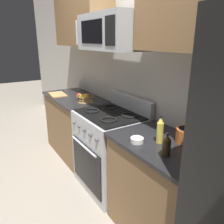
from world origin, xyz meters
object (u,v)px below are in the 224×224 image
at_px(prep_bowl, 137,140).
at_px(apple_loose, 79,96).
at_px(microwave, 112,32).
at_px(range_oven, 110,150).
at_px(bottle_oil, 160,130).
at_px(cutting_board, 58,94).
at_px(utensil_crock, 188,134).
at_px(fruit_basket, 85,98).
at_px(bottle_soy, 167,146).

bearing_deg(prep_bowl, apple_loose, 172.77).
bearing_deg(microwave, apple_loose, -179.18).
xyz_separation_m(range_oven, prep_bowl, (0.71, -0.18, 0.46)).
relative_size(apple_loose, bottle_oil, 0.34).
height_order(microwave, cutting_board, microwave).
distance_m(utensil_crock, fruit_basket, 1.59).
distance_m(bottle_soy, prep_bowl, 0.29).
height_order(apple_loose, bottle_oil, bottle_oil).
xyz_separation_m(microwave, utensil_crock, (0.93, 0.14, -0.80)).
bearing_deg(bottle_oil, fruit_basket, 178.41).
bearing_deg(prep_bowl, utensil_crock, 58.55).
relative_size(microwave, cutting_board, 2.26).
xyz_separation_m(apple_loose, prep_bowl, (1.57, -0.20, -0.02)).
relative_size(range_oven, fruit_basket, 4.73).
relative_size(range_oven, apple_loose, 14.00).
xyz_separation_m(range_oven, cutting_board, (-1.22, -0.18, 0.44)).
bearing_deg(microwave, fruit_basket, -178.38).
relative_size(bottle_oil, prep_bowl, 2.12).
relative_size(utensil_crock, bottle_soy, 1.94).
bearing_deg(prep_bowl, bottle_oil, 57.24).
distance_m(apple_loose, bottle_oil, 1.67).
xyz_separation_m(microwave, bottle_soy, (1.00, -0.17, -0.79)).
xyz_separation_m(apple_loose, bottle_soy, (1.85, -0.16, 0.04)).
bearing_deg(range_oven, prep_bowl, -14.52).
distance_m(utensil_crock, apple_loose, 1.79).
xyz_separation_m(bottle_soy, prep_bowl, (-0.28, -0.04, -0.06)).
relative_size(apple_loose, bottle_soy, 0.45).
distance_m(fruit_basket, bottle_oil, 1.46).
xyz_separation_m(range_oven, microwave, (-0.00, 0.03, 1.31)).
xyz_separation_m(utensil_crock, prep_bowl, (-0.21, -0.35, -0.05)).
bearing_deg(utensil_crock, microwave, -171.47).
bearing_deg(range_oven, bottle_soy, -8.15).
bearing_deg(bottle_oil, apple_loose, 178.39).
relative_size(fruit_basket, apple_loose, 2.96).
xyz_separation_m(fruit_basket, apple_loose, (-0.20, 0.01, -0.01)).
height_order(utensil_crock, prep_bowl, utensil_crock).
height_order(utensil_crock, fruit_basket, utensil_crock).
xyz_separation_m(utensil_crock, fruit_basket, (-1.58, -0.16, -0.02)).
xyz_separation_m(cutting_board, prep_bowl, (1.93, -0.01, 0.01)).
bearing_deg(range_oven, microwave, 90.01).
xyz_separation_m(utensil_crock, cutting_board, (-2.14, -0.34, -0.06)).
xyz_separation_m(range_oven, apple_loose, (-0.86, 0.01, 0.48)).
bearing_deg(bottle_soy, microwave, 170.33).
height_order(cutting_board, bottle_oil, bottle_oil).
height_order(range_oven, bottle_oil, bottle_oil).
bearing_deg(apple_loose, utensil_crock, 4.85).
height_order(microwave, fruit_basket, microwave).
relative_size(microwave, bottle_oil, 3.37).
height_order(range_oven, fruit_basket, range_oven).
bearing_deg(cutting_board, fruit_basket, 18.19).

